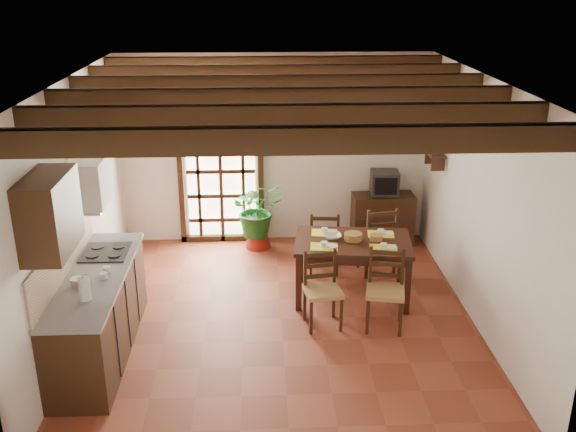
{
  "coord_description": "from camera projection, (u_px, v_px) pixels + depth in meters",
  "views": [
    {
      "loc": [
        -0.23,
        -6.66,
        3.83
      ],
      "look_at": [
        0.1,
        0.4,
        1.15
      ],
      "focal_mm": 40.0,
      "sensor_mm": 36.0,
      "label": 1
    }
  ],
  "objects": [
    {
      "name": "dining_table",
      "position": [
        353.0,
        248.0,
        7.88
      ],
      "size": [
        1.5,
        1.06,
        0.77
      ],
      "rotation": [
        0.0,
        0.0,
        -0.11
      ],
      "color": "black",
      "rests_on": "ground_plane"
    },
    {
      "name": "chair_near_right",
      "position": [
        385.0,
        304.0,
        7.32
      ],
      "size": [
        0.5,
        0.48,
        0.92
      ],
      "rotation": [
        0.0,
        0.0,
        -0.2
      ],
      "color": "#A77E47",
      "rests_on": "ground_plane"
    },
    {
      "name": "framed_picture",
      "position": [
        445.0,
        117.0,
        8.45
      ],
      "size": [
        0.03,
        0.32,
        0.32
      ],
      "color": "brown",
      "rests_on": "room_shell"
    },
    {
      "name": "french_door",
      "position": [
        220.0,
        166.0,
        9.42
      ],
      "size": [
        1.26,
        0.11,
        2.32
      ],
      "color": "white",
      "rests_on": "ground_plane"
    },
    {
      "name": "plant_pot",
      "position": [
        258.0,
        240.0,
        9.55
      ],
      "size": [
        0.38,
        0.38,
        0.23
      ],
      "primitive_type": "cone",
      "color": "maroon",
      "rests_on": "ground_plane"
    },
    {
      "name": "kitchen_counter",
      "position": [
        98.0,
        312.0,
        6.77
      ],
      "size": [
        0.64,
        2.25,
        1.38
      ],
      "color": "black",
      "rests_on": "ground_plane"
    },
    {
      "name": "room_shell",
      "position": [
        280.0,
        172.0,
        6.94
      ],
      "size": [
        4.52,
        5.02,
        2.81
      ],
      "color": "silver",
      "rests_on": "ground_plane"
    },
    {
      "name": "range_hood",
      "position": [
        89.0,
        183.0,
        6.83
      ],
      "size": [
        0.38,
        0.6,
        0.54
      ],
      "color": "white",
      "rests_on": "room_shell"
    },
    {
      "name": "shelf_flowers",
      "position": [
        437.0,
        132.0,
        8.51
      ],
      "size": [
        0.14,
        0.14,
        0.36
      ],
      "color": "yellow",
      "rests_on": "shelf_vase"
    },
    {
      "name": "table_bowl",
      "position": [
        332.0,
        236.0,
        7.9
      ],
      "size": [
        0.22,
        0.22,
        0.05
      ],
      "primitive_type": "imported",
      "rotation": [
        0.0,
        0.0,
        -0.02
      ],
      "color": "white",
      "rests_on": "dining_table"
    },
    {
      "name": "table_setting",
      "position": [
        353.0,
        237.0,
        7.83
      ],
      "size": [
        1.03,
        0.69,
        0.1
      ],
      "rotation": [
        0.0,
        0.0,
        -0.11
      ],
      "color": "yellow",
      "rests_on": "dining_table"
    },
    {
      "name": "potted_plant",
      "position": [
        257.0,
        211.0,
        9.38
      ],
      "size": [
        2.32,
        2.12,
        2.19
      ],
      "primitive_type": "imported",
      "rotation": [
        0.0,
        0.0,
        0.25
      ],
      "color": "#144C19",
      "rests_on": "ground_plane"
    },
    {
      "name": "fuse_box",
      "position": [
        377.0,
        126.0,
        9.34
      ],
      "size": [
        0.25,
        0.03,
        0.32
      ],
      "primitive_type": "cube",
      "color": "white",
      "rests_on": "room_shell"
    },
    {
      "name": "upper_cabinet",
      "position": [
        50.0,
        214.0,
        5.62
      ],
      "size": [
        0.35,
        0.8,
        0.7
      ],
      "primitive_type": "cube",
      "color": "black",
      "rests_on": "room_shell"
    },
    {
      "name": "sideboard",
      "position": [
        382.0,
        219.0,
        9.59
      ],
      "size": [
        0.91,
        0.43,
        0.77
      ],
      "primitive_type": "cube",
      "rotation": [
        0.0,
        0.0,
        0.02
      ],
      "color": "black",
      "rests_on": "ground_plane"
    },
    {
      "name": "chair_far_left",
      "position": [
        324.0,
        252.0,
        8.71
      ],
      "size": [
        0.44,
        0.43,
        0.88
      ],
      "rotation": [
        0.0,
        0.0,
        3.05
      ],
      "color": "#A77E47",
      "rests_on": "ground_plane"
    },
    {
      "name": "pendant_lamp",
      "position": [
        356.0,
        134.0,
        7.47
      ],
      "size": [
        0.36,
        0.36,
        0.84
      ],
      "color": "black",
      "rests_on": "room_shell"
    },
    {
      "name": "chair_far_right",
      "position": [
        377.0,
        252.0,
        8.66
      ],
      "size": [
        0.51,
        0.49,
        0.98
      ],
      "rotation": [
        0.0,
        0.0,
        3.29
      ],
      "color": "#A77E47",
      "rests_on": "ground_plane"
    },
    {
      "name": "shelf_vase",
      "position": [
        436.0,
        147.0,
        8.58
      ],
      "size": [
        0.15,
        0.15,
        0.15
      ],
      "primitive_type": "imported",
      "color": "#B2BFB2",
      "rests_on": "wall_shelf"
    },
    {
      "name": "chair_near_left",
      "position": [
        322.0,
        303.0,
        7.37
      ],
      "size": [
        0.46,
        0.44,
        0.88
      ],
      "rotation": [
        0.0,
        0.0,
        0.15
      ],
      "color": "#A77E47",
      "rests_on": "ground_plane"
    },
    {
      "name": "wall_shelf",
      "position": [
        435.0,
        157.0,
        8.63
      ],
      "size": [
        0.2,
        0.42,
        0.2
      ],
      "color": "black",
      "rests_on": "room_shell"
    },
    {
      "name": "ceiling_beams",
      "position": [
        280.0,
        91.0,
        6.63
      ],
      "size": [
        4.5,
        4.34,
        0.2
      ],
      "color": "black",
      "rests_on": "room_shell"
    },
    {
      "name": "crt_tv",
      "position": [
        384.0,
        183.0,
        9.38
      ],
      "size": [
        0.42,
        0.39,
        0.34
      ],
      "rotation": [
        0.0,
        0.0,
        -0.06
      ],
      "color": "black",
      "rests_on": "sideboard"
    },
    {
      "name": "ground_plane",
      "position": [
        281.0,
        319.0,
        7.58
      ],
      "size": [
        5.0,
        5.0,
        0.0
      ],
      "primitive_type": "plane",
      "color": "brown"
    },
    {
      "name": "counter_items",
      "position": [
        95.0,
        267.0,
        6.68
      ],
      "size": [
        0.5,
        1.43,
        0.25
      ],
      "color": "black",
      "rests_on": "kitchen_counter"
    }
  ]
}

